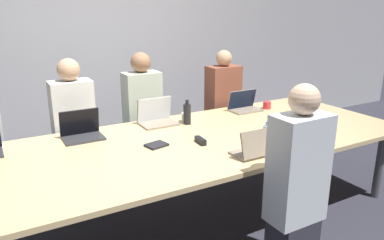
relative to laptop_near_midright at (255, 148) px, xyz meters
The scene contains 17 objects.
ground_plane 1.12m from the laptop_near_midright, 129.75° to the left, with size 24.00×24.00×0.00m, color #2D2D38.
curtain_wall 2.73m from the laptop_near_midright, 100.24° to the left, with size 12.00×0.06×2.80m.
conference_table 0.75m from the laptop_near_midright, 129.75° to the left, with size 4.56×1.56×0.78m.
laptop_near_midright is the anchor object (origin of this frame).
person_near_midright 0.47m from the laptop_near_midright, 87.68° to the right, with size 0.40×0.24×1.44m.
bottle_near_midright 0.28m from the laptop_near_midright, 31.03° to the left, with size 0.06×0.06×0.21m.
laptop_far_center 1.21m from the laptop_near_midright, 105.17° to the left, with size 0.36×0.26×0.26m.
person_far_center 1.67m from the laptop_near_midright, 99.46° to the left, with size 0.40×0.24×1.45m.
cup_far_center 1.09m from the laptop_near_midright, 91.51° to the left, with size 0.08×0.08×0.09m.
bottle_far_center 1.01m from the laptop_near_midright, 93.08° to the left, with size 0.08×0.08×0.25m.
laptop_far_midleft 1.55m from the laptop_near_midright, 134.25° to the left, with size 0.35×0.25×0.25m.
person_far_midleft 1.86m from the laptop_near_midright, 124.85° to the left, with size 0.40×0.24×1.45m.
laptop_far_right 1.37m from the laptop_near_midright, 56.25° to the left, with size 0.36×0.23×0.23m.
person_far_right 1.76m from the laptop_near_midright, 64.01° to the left, with size 0.40×0.24×1.42m.
cup_far_right 1.49m from the laptop_near_midright, 45.76° to the left, with size 0.09×0.09×0.08m.
stapler 0.51m from the laptop_near_midright, 116.28° to the left, with size 0.06×0.15×0.05m.
notebook 0.83m from the laptop_near_midright, 135.07° to the left, with size 0.20×0.17×0.02m.
Camera 1 is at (-1.32, -2.72, 1.91)m, focal length 35.00 mm.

